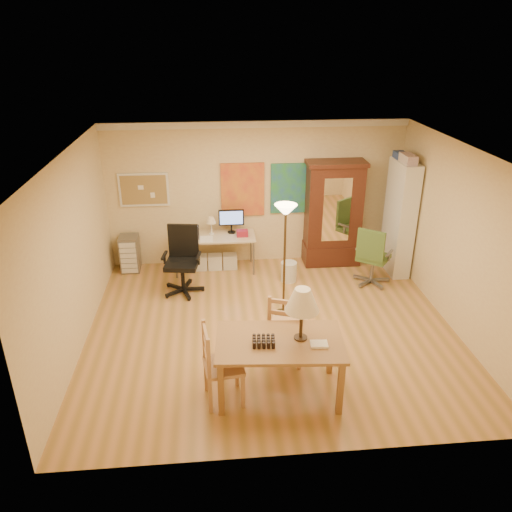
{
  "coord_description": "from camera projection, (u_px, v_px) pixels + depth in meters",
  "views": [
    {
      "loc": [
        -0.83,
        -6.43,
        4.16
      ],
      "look_at": [
        -0.2,
        0.3,
        1.08
      ],
      "focal_mm": 35.0,
      "sensor_mm": 36.0,
      "label": 1
    }
  ],
  "objects": [
    {
      "name": "ladder_chair_back",
      "position": [
        287.0,
        329.0,
        6.69
      ],
      "size": [
        0.61,
        0.6,
        1.05
      ],
      "color": "tan",
      "rests_on": "floor"
    },
    {
      "name": "dining_table",
      "position": [
        288.0,
        330.0,
        5.92
      ],
      "size": [
        1.6,
        1.04,
        1.44
      ],
      "color": "olive",
      "rests_on": "floor"
    },
    {
      "name": "bookshelf",
      "position": [
        399.0,
        218.0,
        9.03
      ],
      "size": [
        0.31,
        0.83,
        2.08
      ],
      "color": "white",
      "rests_on": "floor"
    },
    {
      "name": "ladder_chair_left",
      "position": [
        221.0,
        367.0,
        5.96
      ],
      "size": [
        0.51,
        0.53,
        1.03
      ],
      "color": "tan",
      "rests_on": "floor"
    },
    {
      "name": "art_panel_right",
      "position": [
        291.0,
        188.0,
        9.31
      ],
      "size": [
        0.75,
        0.04,
        0.95
      ],
      "primitive_type": "cube",
      "color": "#26639A",
      "rests_on": "floor"
    },
    {
      "name": "computer_desk",
      "position": [
        216.0,
        249.0,
        9.33
      ],
      "size": [
        1.5,
        0.66,
        1.14
      ],
      "color": "#C6B891",
      "rests_on": "floor"
    },
    {
      "name": "floor",
      "position": [
        271.0,
        328.0,
        7.62
      ],
      "size": [
        5.5,
        5.5,
        0.0
      ],
      "primitive_type": "plane",
      "color": "#A37939",
      "rests_on": "ground"
    },
    {
      "name": "torchiere_lamp",
      "position": [
        285.0,
        228.0,
        7.36
      ],
      "size": [
        0.34,
        0.34,
        1.85
      ],
      "color": "#41311A",
      "rests_on": "floor"
    },
    {
      "name": "wastebin",
      "position": [
        289.0,
        272.0,
        8.98
      ],
      "size": [
        0.29,
        0.29,
        0.36
      ],
      "primitive_type": "cylinder",
      "color": "silver",
      "rests_on": "floor"
    },
    {
      "name": "crown_molding",
      "position": [
        256.0,
        124.0,
        8.75
      ],
      "size": [
        5.5,
        0.08,
        0.12
      ],
      "primitive_type": "cube",
      "color": "white",
      "rests_on": "floor"
    },
    {
      "name": "office_chair_black",
      "position": [
        183.0,
        275.0,
        8.57
      ],
      "size": [
        0.72,
        0.72,
        1.16
      ],
      "color": "black",
      "rests_on": "floor"
    },
    {
      "name": "corkboard",
      "position": [
        144.0,
        190.0,
        9.06
      ],
      "size": [
        0.9,
        0.04,
        0.62
      ],
      "primitive_type": "cube",
      "color": "#9E7C4A",
      "rests_on": "floor"
    },
    {
      "name": "art_panel_left",
      "position": [
        243.0,
        190.0,
        9.23
      ],
      "size": [
        0.8,
        0.04,
        1.0
      ],
      "primitive_type": "cube",
      "color": "gold",
      "rests_on": "floor"
    },
    {
      "name": "armoire",
      "position": [
        333.0,
        220.0,
        9.4
      ],
      "size": [
        1.09,
        0.52,
        2.0
      ],
      "color": "#35180E",
      "rests_on": "floor"
    },
    {
      "name": "office_chair_green",
      "position": [
        372.0,
        269.0,
        8.83
      ],
      "size": [
        0.69,
        0.69,
        1.08
      ],
      "color": "slate",
      "rests_on": "floor"
    },
    {
      "name": "drawer_cart",
      "position": [
        130.0,
        253.0,
        9.31
      ],
      "size": [
        0.34,
        0.41,
        0.68
      ],
      "color": "slate",
      "rests_on": "floor"
    }
  ]
}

